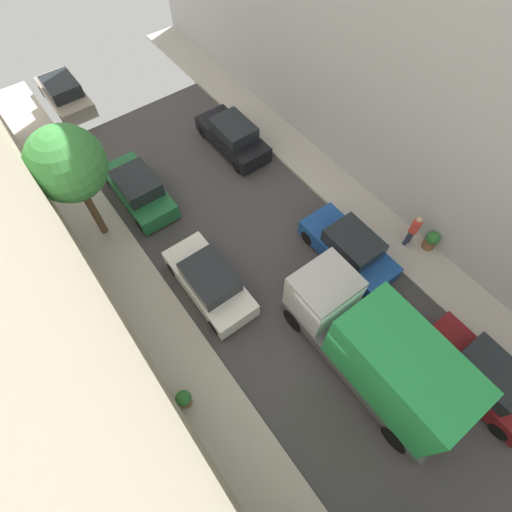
% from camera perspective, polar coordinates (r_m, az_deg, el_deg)
% --- Properties ---
extents(ground, '(32.00, 32.00, 0.00)m').
position_cam_1_polar(ground, '(15.19, 11.05, -10.71)').
color(ground, '#423F42').
extents(sidewalk_left, '(2.00, 44.00, 0.15)m').
position_cam_1_polar(sidewalk_left, '(14.10, -5.03, -22.20)').
color(sidewalk_left, '#B7B2A8').
rests_on(sidewalk_left, ground).
extents(sidewalk_right, '(2.00, 44.00, 0.15)m').
position_cam_1_polar(sidewalk_right, '(17.56, 23.02, -0.78)').
color(sidewalk_right, '#B7B2A8').
rests_on(sidewalk_right, ground).
extents(parked_car_left_1, '(1.78, 4.20, 1.57)m').
position_cam_1_polar(parked_car_left_1, '(15.08, -6.84, -3.76)').
color(parked_car_left_1, white).
rests_on(parked_car_left_1, ground).
extents(parked_car_left_2, '(1.78, 4.20, 1.57)m').
position_cam_1_polar(parked_car_left_2, '(18.42, -16.88, 9.31)').
color(parked_car_left_2, '#1E6638').
rests_on(parked_car_left_2, ground).
extents(parked_car_left_3, '(1.78, 4.20, 1.57)m').
position_cam_1_polar(parked_car_left_3, '(25.00, -26.31, 20.56)').
color(parked_car_left_3, gray).
rests_on(parked_car_left_3, ground).
extents(parked_car_right_1, '(1.78, 4.20, 1.57)m').
position_cam_1_polar(parked_car_right_1, '(15.64, 30.17, -14.83)').
color(parked_car_right_1, maroon).
rests_on(parked_car_right_1, ground).
extents(parked_car_right_2, '(1.78, 4.20, 1.57)m').
position_cam_1_polar(parked_car_right_2, '(16.21, 13.54, 1.15)').
color(parked_car_right_2, '#194799').
rests_on(parked_car_right_2, ground).
extents(parked_car_right_3, '(1.78, 4.20, 1.57)m').
position_cam_1_polar(parked_car_right_3, '(20.16, -3.42, 17.16)').
color(parked_car_right_3, black).
rests_on(parked_car_right_3, ground).
extents(delivery_truck, '(2.26, 6.60, 3.38)m').
position_cam_1_polar(delivery_truck, '(13.35, 17.41, -13.23)').
color(delivery_truck, '#4C4C51').
rests_on(delivery_truck, ground).
extents(pedestrian, '(0.40, 0.36, 1.72)m').
position_cam_1_polar(pedestrian, '(17.08, 22.14, 3.58)').
color(pedestrian, '#2D334C').
rests_on(pedestrian, sidewalk_right).
extents(street_tree_2, '(2.75, 2.75, 5.37)m').
position_cam_1_polar(street_tree_2, '(15.39, -26.01, 11.98)').
color(street_tree_2, brown).
rests_on(street_tree_2, sidewalk_left).
extents(potted_plant_1, '(0.47, 0.47, 0.75)m').
position_cam_1_polar(potted_plant_1, '(21.84, -29.53, 12.04)').
color(potted_plant_1, brown).
rests_on(potted_plant_1, sidewalk_left).
extents(potted_plant_2, '(0.53, 0.53, 0.87)m').
position_cam_1_polar(potted_plant_2, '(13.80, -10.55, -19.99)').
color(potted_plant_2, brown).
rests_on(potted_plant_2, sidewalk_left).
extents(potted_plant_5, '(0.56, 0.56, 0.92)m').
position_cam_1_polar(potted_plant_5, '(17.64, 24.37, 2.16)').
color(potted_plant_5, brown).
rests_on(potted_plant_5, sidewalk_right).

